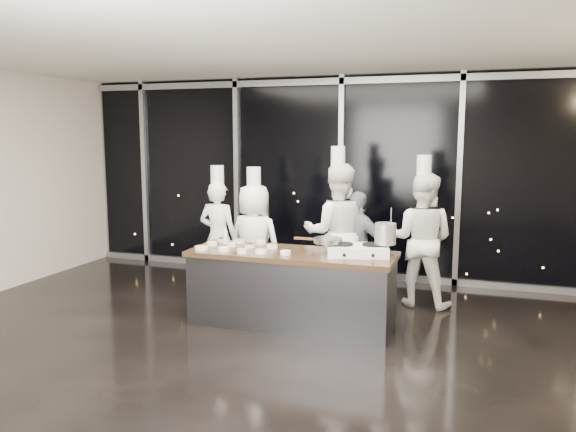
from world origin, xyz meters
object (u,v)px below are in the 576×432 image
chef_far_left (218,235)px  chef_left (254,241)px  guest (357,247)px  chef_right (421,239)px  chef_center (337,232)px  demo_counter (292,288)px  frying_pan (327,240)px  stove (358,250)px  stock_pot (385,234)px

chef_far_left → chef_left: chef_left is taller
guest → chef_right: chef_right is taller
chef_center → chef_right: (1.11, 0.17, -0.05)m
chef_far_left → chef_left: (0.65, -0.22, -0.01)m
demo_counter → frying_pan: (0.44, -0.03, 0.61)m
chef_far_left → chef_left: size_ratio=1.00×
stove → stock_pot: stock_pot is taller
stove → demo_counter: bearing=168.7°
frying_pan → stock_pot: (0.65, 0.14, 0.09)m
chef_center → stove: bearing=99.4°
guest → chef_far_left: bearing=23.9°
frying_pan → chef_left: (-1.26, 0.86, -0.25)m
chef_center → chef_right: bearing=173.4°
demo_counter → stock_pot: stock_pot is taller
stove → chef_right: 1.41m
chef_center → chef_right: 1.13m
guest → chef_center: bearing=23.6°
chef_far_left → chef_center: chef_center is taller
stove → chef_center: bearing=100.4°
frying_pan → chef_right: (0.95, 1.34, -0.16)m
demo_counter → stock_pot: 1.30m
chef_far_left → chef_center: bearing=-174.6°
chef_left → guest: 1.41m
chef_center → guest: 0.34m
stock_pot → guest: (-0.53, 1.04, -0.40)m
chef_far_left → frying_pan: bearing=152.9°
stock_pot → guest: guest is taller
stock_pot → chef_right: chef_right is taller
stock_pot → chef_right: (0.30, 1.20, -0.26)m
demo_counter → stock_pot: bearing=6.0°
demo_counter → chef_left: bearing=134.3°
demo_counter → stock_pot: size_ratio=10.23×
demo_counter → chef_right: size_ratio=1.22×
chef_far_left → guest: 2.03m
frying_pan → chef_far_left: bearing=136.0°
stove → frying_pan: (-0.34, -0.07, 0.10)m
demo_counter → chef_right: chef_right is taller
stock_pot → demo_counter: bearing=-174.0°
frying_pan → guest: bearing=69.9°
chef_left → frying_pan: bearing=153.2°
frying_pan → chef_right: size_ratio=0.30×
stock_pot → chef_far_left: chef_far_left is taller
stove → chef_right: chef_right is taller
chef_right → chef_left: bearing=20.0°
frying_pan → chef_far_left: size_ratio=0.33×
guest → stove: bearing=122.6°
chef_far_left → chef_right: bearing=-172.3°
stock_pot → guest: 1.23m
chef_far_left → chef_left: bearing=163.9°
demo_counter → chef_right: bearing=43.5°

